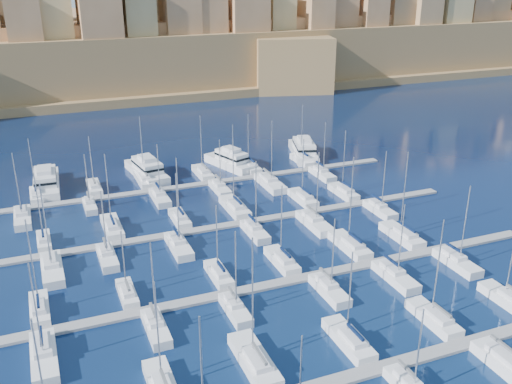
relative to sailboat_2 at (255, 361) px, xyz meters
name	(u,v)px	position (x,y,z in m)	size (l,w,h in m)	color
ground	(268,246)	(13.50, 27.93, -0.78)	(600.00, 600.00, 0.00)	#050B32
pontoon_near	(381,368)	(13.50, -6.07, -0.58)	(84.00, 2.00, 0.40)	slate
pontoon_mid_near	(299,279)	(13.50, 15.93, -0.58)	(84.00, 2.00, 0.40)	slate
pontoon_mid_far	(246,222)	(13.50, 37.93, -0.58)	(84.00, 2.00, 0.40)	slate
pontoon_far	(210,183)	(13.50, 59.93, -0.58)	(84.00, 2.00, 0.40)	slate
sailboat_2	(255,361)	(0.00, 0.00, 0.00)	(3.12, 10.40, 16.84)	silver
sailboat_3	(349,340)	(12.35, -0.61, -0.04)	(2.74, 9.15, 13.00)	silver
sailboat_4	(434,318)	(25.14, -0.72, -0.03)	(2.68, 8.94, 15.02)	silver
sailboat_5	(508,299)	(37.61, -0.78, -0.04)	(2.64, 8.82, 13.56)	silver
sailboat_10	(510,367)	(27.01, -12.05, -0.03)	(3.06, 10.20, 13.43)	silver
sailboat_12	(40,309)	(-22.95, 20.96, -0.04)	(2.48, 8.28, 14.13)	silver
sailboat_13	(127,294)	(-11.24, 20.51, -0.08)	(2.21, 7.36, 10.61)	silver
sailboat_14	(219,274)	(2.51, 20.80, -0.06)	(2.39, 7.96, 12.07)	silver
sailboat_15	(282,261)	(13.13, 21.20, -0.04)	(2.63, 8.78, 13.52)	silver
sailboat_16	(350,245)	(25.77, 21.75, -0.01)	(2.97, 9.90, 16.26)	silver
sailboat_17	(402,235)	(36.07, 21.73, -0.01)	(2.95, 9.85, 15.90)	silver
sailboat_18	(44,357)	(-22.93, 10.10, -0.03)	(2.97, 9.90, 13.86)	silver
sailboat_19	(156,327)	(-9.29, 10.96, -0.05)	(2.44, 8.14, 13.39)	silver
sailboat_20	(235,309)	(1.59, 11.13, -0.05)	(2.34, 7.80, 12.88)	silver
sailboat_21	(329,290)	(15.80, 10.78, -0.05)	(2.56, 8.52, 12.37)	silver
sailboat_22	(395,276)	(26.82, 10.48, -0.04)	(2.74, 9.12, 12.87)	silver
sailboat_23	(457,262)	(38.36, 10.57, -0.04)	(2.68, 8.93, 14.01)	silver
sailboat_24	(44,241)	(-21.33, 42.48, -0.05)	(2.19, 7.30, 13.09)	silver
sailboat_25	(112,227)	(-9.79, 43.73, -0.02)	(2.95, 9.84, 14.51)	silver
sailboat_26	(180,219)	(2.34, 42.92, -0.05)	(2.46, 8.19, 12.60)	silver
sailboat_27	(235,207)	(13.51, 43.99, 0.00)	(3.11, 10.38, 17.25)	silver
sailboat_28	(303,198)	(27.77, 43.31, -0.04)	(2.70, 8.99, 13.15)	silver
sailboat_29	(344,192)	(36.98, 43.25, -0.04)	(2.66, 8.87, 13.93)	silver
sailboat_30	(52,269)	(-20.67, 31.88, -0.01)	(3.10, 10.33, 15.29)	silver
sailboat_31	(107,257)	(-12.25, 32.74, -0.05)	(2.58, 8.59, 12.51)	silver
sailboat_32	(179,245)	(-0.66, 32.35, -0.03)	(2.82, 9.39, 13.96)	silver
sailboat_33	(255,231)	(13.14, 32.78, -0.04)	(2.55, 8.51, 14.11)	silver
sailboat_34	(314,223)	(24.46, 32.03, -0.02)	(3.01, 10.03, 14.54)	silver
sailboat_35	(380,209)	(38.84, 32.80, -0.05)	(2.54, 8.47, 12.80)	silver
sailboat_36	(36,195)	(-21.67, 64.91, -0.05)	(2.45, 8.18, 12.81)	silver
sailboat_37	(94,188)	(-10.23, 65.03, -0.06)	(2.53, 8.43, 11.97)	silver
sailboat_38	(145,179)	(0.54, 65.81, -0.02)	(3.00, 10.01, 14.89)	silver
sailboat_39	(203,173)	(13.59, 65.35, -0.03)	(2.72, 9.07, 13.97)	silver
sailboat_40	(249,166)	(24.85, 65.52, -0.04)	(2.82, 9.41, 13.33)	silver
sailboat_41	(302,160)	(38.24, 65.02, -0.03)	(2.52, 8.40, 14.35)	silver
sailboat_42	(23,217)	(-24.50, 54.19, -0.03)	(2.92, 9.72, 13.65)	silver
sailboat_43	(90,206)	(-12.30, 55.43, -0.07)	(2.15, 7.18, 11.57)	silver
sailboat_44	(160,197)	(1.29, 54.54, -0.05)	(2.70, 9.01, 12.25)	silver
sailboat_45	(220,188)	(14.08, 54.85, -0.06)	(2.51, 8.37, 11.68)	silver
sailboat_46	(270,183)	(25.02, 53.63, -0.01)	(3.25, 10.85, 14.88)	silver
sailboat_47	(322,174)	(38.12, 54.69, -0.05)	(2.61, 8.69, 12.96)	silver
motor_yacht_a	(46,182)	(-19.48, 69.63, 0.95)	(6.03, 17.32, 5.25)	silver
motor_yacht_b	(147,169)	(1.86, 69.38, 0.95)	(7.17, 17.07, 5.25)	silver
motor_yacht_c	(230,160)	(21.29, 68.42, 0.95)	(8.78, 15.15, 5.25)	silver
motor_yacht_d	(304,150)	(40.85, 69.55, 0.95)	(9.77, 17.62, 5.25)	silver
fortified_city	(113,46)	(13.31, 183.19, 13.96)	(460.00, 108.95, 59.52)	olive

